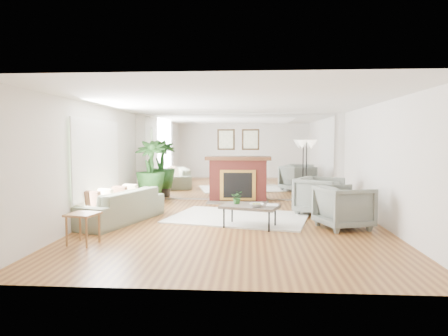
# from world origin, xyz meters

# --- Properties ---
(ground) EXTENTS (7.00, 7.00, 0.00)m
(ground) POSITION_xyz_m (0.00, 0.00, 0.00)
(ground) COLOR brown
(ground) RESTS_ON ground
(wall_left) EXTENTS (0.02, 7.00, 2.50)m
(wall_left) POSITION_xyz_m (-2.99, 0.00, 1.25)
(wall_left) COLOR silver
(wall_left) RESTS_ON ground
(wall_right) EXTENTS (0.02, 7.00, 2.50)m
(wall_right) POSITION_xyz_m (2.99, 0.00, 1.25)
(wall_right) COLOR silver
(wall_right) RESTS_ON ground
(wall_back) EXTENTS (6.00, 0.02, 2.50)m
(wall_back) POSITION_xyz_m (0.00, 3.49, 1.25)
(wall_back) COLOR silver
(wall_back) RESTS_ON ground
(mirror_panel) EXTENTS (5.40, 0.04, 2.40)m
(mirror_panel) POSITION_xyz_m (0.00, 3.47, 1.25)
(mirror_panel) COLOR silver
(mirror_panel) RESTS_ON wall_back
(window_panel) EXTENTS (0.04, 2.40, 1.50)m
(window_panel) POSITION_xyz_m (-2.96, 0.40, 1.35)
(window_panel) COLOR #B2E09E
(window_panel) RESTS_ON wall_left
(fireplace) EXTENTS (1.85, 0.83, 2.05)m
(fireplace) POSITION_xyz_m (0.00, 3.26, 0.66)
(fireplace) COLOR maroon
(fireplace) RESTS_ON ground
(area_rug) EXTENTS (3.34, 2.72, 0.03)m
(area_rug) POSITION_xyz_m (0.09, 0.81, 0.02)
(area_rug) COLOR white
(area_rug) RESTS_ON ground
(coffee_table) EXTENTS (1.25, 0.95, 0.44)m
(coffee_table) POSITION_xyz_m (0.34, -0.13, 0.40)
(coffee_table) COLOR #60574C
(coffee_table) RESTS_ON ground
(sofa) EXTENTS (1.56, 2.51, 0.69)m
(sofa) POSITION_xyz_m (-2.45, 0.24, 0.34)
(sofa) COLOR gray
(sofa) RESTS_ON ground
(armchair_back) EXTENTS (1.30, 1.29, 0.88)m
(armchair_back) POSITION_xyz_m (1.95, 1.34, 0.44)
(armchair_back) COLOR slate
(armchair_back) RESTS_ON ground
(armchair_front) EXTENTS (1.18, 1.16, 0.85)m
(armchair_front) POSITION_xyz_m (2.18, -0.10, 0.42)
(armchair_front) COLOR slate
(armchair_front) RESTS_ON ground
(side_table) EXTENTS (0.54, 0.54, 0.53)m
(side_table) POSITION_xyz_m (-2.42, -1.61, 0.44)
(side_table) COLOR brown
(side_table) RESTS_ON ground
(potted_ficus) EXTENTS (0.85, 0.85, 1.74)m
(potted_ficus) POSITION_xyz_m (-2.39, 2.76, 0.93)
(potted_ficus) COLOR black
(potted_ficus) RESTS_ON ground
(floor_lamp) EXTENTS (0.57, 0.31, 1.74)m
(floor_lamp) POSITION_xyz_m (1.89, 3.10, 1.48)
(floor_lamp) COLOR black
(floor_lamp) RESTS_ON ground
(tabletop_plant) EXTENTS (0.25, 0.22, 0.27)m
(tabletop_plant) POSITION_xyz_m (0.09, 0.03, 0.58)
(tabletop_plant) COLOR #316425
(tabletop_plant) RESTS_ON coffee_table
(fruit_bowl) EXTENTS (0.29, 0.29, 0.07)m
(fruit_bowl) POSITION_xyz_m (0.47, -0.29, 0.48)
(fruit_bowl) COLOR brown
(fruit_bowl) RESTS_ON coffee_table
(book) EXTENTS (0.26, 0.33, 0.02)m
(book) POSITION_xyz_m (0.67, -0.15, 0.45)
(book) COLOR brown
(book) RESTS_ON coffee_table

